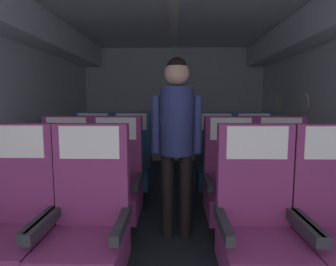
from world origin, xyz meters
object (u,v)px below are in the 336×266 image
Objects in this scene: seat_b_right_aisle at (282,187)px; seat_c_right_aisle at (255,165)px; seat_a_right_window at (259,231)px; seat_b_right_window at (231,187)px; seat_a_left_window at (11,228)px; seat_b_left_aisle at (115,186)px; seat_b_left_window at (65,185)px; seat_c_left_aisle at (131,165)px; flight_attendant at (177,129)px; seat_a_left_aisle at (87,230)px; seat_c_right_window at (216,165)px; seat_c_left_window at (92,165)px.

seat_b_right_aisle and seat_c_right_aisle have the same top height.
seat_a_right_window is 0.83m from seat_b_right_window.
seat_a_left_window is 1.48m from seat_a_right_window.
seat_a_left_window is 1.00× the size of seat_b_left_aisle.
seat_c_right_aisle is at bearing 90.84° from seat_b_right_aisle.
seat_c_right_aisle is (1.94, 0.83, 0.00)m from seat_b_left_window.
seat_c_left_aisle is at bearing 60.19° from seat_b_left_window.
seat_a_left_aisle is at bearing -130.64° from flight_attendant.
seat_b_left_aisle is at bearing 170.49° from flight_attendant.
seat_a_left_window is at bearing -151.03° from seat_b_right_window.
seat_b_left_window is 1.00× the size of seat_b_right_window.
seat_a_right_window is at bearing -105.06° from seat_c_right_aisle.
seat_a_left_window is 1.00× the size of seat_b_right_aisle.
seat_b_left_window and seat_c_right_window have the same top height.
seat_c_right_window is (-0.45, 0.01, 0.00)m from seat_c_right_aisle.
seat_b_left_aisle is at bearing -90.84° from seat_c_left_aisle.
seat_a_left_window is at bearing -118.74° from seat_b_left_aisle.
seat_b_left_window is 1.13m from flight_attendant.
seat_b_left_window and seat_c_left_window have the same top height.
seat_c_left_aisle is at bearing -179.86° from seat_c_right_aisle.
seat_a_left_window is 1.00× the size of seat_c_left_aisle.
seat_a_right_window is at bearing -58.85° from seat_c_left_aisle.
seat_a_left_aisle and seat_b_left_aisle have the same top height.
seat_a_left_window is 1.67m from seat_c_left_window.
seat_a_right_window is 1.08m from flight_attendant.
seat_c_right_window is (0.00, 1.69, 0.00)m from seat_a_right_window.
seat_c_right_aisle is at bearing 0.01° from seat_c_left_window.
seat_b_right_window is 1.33m from seat_c_left_aisle.
seat_b_left_window is (-1.49, 0.85, 0.00)m from seat_a_right_window.
seat_a_left_aisle and seat_c_left_aisle have the same top height.
seat_b_left_window is at bearing 90.30° from seat_a_left_window.
seat_c_left_aisle is at bearing -0.38° from seat_c_left_window.
seat_a_right_window is 1.32m from seat_b_left_aisle.
seat_c_left_aisle is (0.47, -0.00, 0.00)m from seat_c_left_window.
seat_b_left_aisle and seat_c_right_aisle have the same top height.
seat_a_left_aisle is 1.99m from seat_c_right_window.
seat_b_right_window is 1.00× the size of seat_c_left_window.
seat_a_left_window and seat_a_right_window have the same top height.
seat_b_right_aisle and seat_c_right_window have the same top height.
flight_attendant is (-0.49, -0.01, 0.52)m from seat_b_right_window.
seat_b_left_window is 1.49m from seat_b_right_window.
seat_a_right_window is 0.97m from seat_b_right_aisle.
seat_b_right_window is at bearing -0.82° from seat_b_left_window.
seat_a_left_aisle is 1.32m from seat_b_right_window.
seat_b_left_window is at bearing 170.31° from flight_attendant.
seat_b_left_window is 1.00× the size of seat_c_left_window.
seat_b_left_window is at bearing 118.73° from seat_a_left_aisle.
seat_a_left_window and seat_c_left_window have the same top height.
seat_a_left_window and seat_a_left_aisle have the same top height.
seat_b_left_aisle is 1.00× the size of seat_c_left_aisle.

